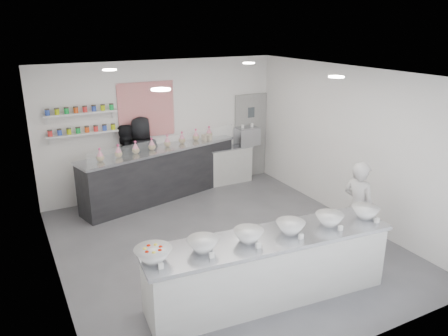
% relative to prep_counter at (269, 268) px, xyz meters
% --- Properties ---
extents(floor, '(6.00, 6.00, 0.00)m').
position_rel_prep_counter_xyz_m(floor, '(0.17, 1.68, -0.49)').
color(floor, '#515156').
rests_on(floor, ground).
extents(ceiling, '(6.00, 6.00, 0.00)m').
position_rel_prep_counter_xyz_m(ceiling, '(0.17, 1.68, 2.51)').
color(ceiling, white).
rests_on(ceiling, floor).
extents(back_wall, '(5.50, 0.00, 5.50)m').
position_rel_prep_counter_xyz_m(back_wall, '(0.17, 4.68, 1.01)').
color(back_wall, white).
rests_on(back_wall, floor).
extents(left_wall, '(0.00, 6.00, 6.00)m').
position_rel_prep_counter_xyz_m(left_wall, '(-2.58, 1.68, 1.01)').
color(left_wall, white).
rests_on(left_wall, floor).
extents(right_wall, '(0.00, 6.00, 6.00)m').
position_rel_prep_counter_xyz_m(right_wall, '(2.92, 1.68, 1.01)').
color(right_wall, white).
rests_on(right_wall, floor).
extents(back_door, '(0.88, 0.04, 2.10)m').
position_rel_prep_counter_xyz_m(back_door, '(2.47, 4.65, 0.56)').
color(back_door, gray).
rests_on(back_door, floor).
extents(pattern_panel, '(1.25, 0.03, 1.20)m').
position_rel_prep_counter_xyz_m(pattern_panel, '(-0.18, 4.65, 1.46)').
color(pattern_panel, red).
rests_on(pattern_panel, back_wall).
extents(jar_shelf_lower, '(1.45, 0.22, 0.04)m').
position_rel_prep_counter_xyz_m(jar_shelf_lower, '(-1.58, 4.58, 1.11)').
color(jar_shelf_lower, silver).
rests_on(jar_shelf_lower, back_wall).
extents(jar_shelf_upper, '(1.45, 0.22, 0.04)m').
position_rel_prep_counter_xyz_m(jar_shelf_upper, '(-1.58, 4.58, 1.53)').
color(jar_shelf_upper, silver).
rests_on(jar_shelf_upper, back_wall).
extents(preserve_jars, '(1.45, 0.10, 0.56)m').
position_rel_prep_counter_xyz_m(preserve_jars, '(-1.58, 4.56, 1.39)').
color(preserve_jars, red).
rests_on(preserve_jars, jar_shelf_lower).
extents(downlight_0, '(0.24, 0.24, 0.02)m').
position_rel_prep_counter_xyz_m(downlight_0, '(-1.23, 0.68, 2.49)').
color(downlight_0, white).
rests_on(downlight_0, ceiling).
extents(downlight_1, '(0.24, 0.24, 0.02)m').
position_rel_prep_counter_xyz_m(downlight_1, '(1.57, 0.68, 2.49)').
color(downlight_1, white).
rests_on(downlight_1, ceiling).
extents(downlight_2, '(0.24, 0.24, 0.02)m').
position_rel_prep_counter_xyz_m(downlight_2, '(-1.23, 3.28, 2.49)').
color(downlight_2, white).
rests_on(downlight_2, ceiling).
extents(downlight_3, '(0.24, 0.24, 0.02)m').
position_rel_prep_counter_xyz_m(downlight_3, '(1.57, 3.28, 2.49)').
color(downlight_3, white).
rests_on(downlight_3, ceiling).
extents(prep_counter, '(3.63, 1.11, 0.97)m').
position_rel_prep_counter_xyz_m(prep_counter, '(0.00, 0.00, 0.00)').
color(prep_counter, silver).
rests_on(prep_counter, floor).
extents(back_bar, '(3.78, 1.58, 1.15)m').
position_rel_prep_counter_xyz_m(back_bar, '(-0.05, 4.27, 0.09)').
color(back_bar, black).
rests_on(back_bar, floor).
extents(sneeze_guard, '(3.56, 0.93, 0.31)m').
position_rel_prep_counter_xyz_m(sneeze_guard, '(0.03, 3.96, 0.82)').
color(sneeze_guard, white).
rests_on(sneeze_guard, back_bar).
extents(espresso_ledge, '(1.21, 0.38, 0.89)m').
position_rel_prep_counter_xyz_m(espresso_ledge, '(1.72, 4.46, -0.04)').
color(espresso_ledge, silver).
rests_on(espresso_ledge, floor).
extents(espresso_machine, '(0.55, 0.38, 0.42)m').
position_rel_prep_counter_xyz_m(espresso_machine, '(2.26, 4.46, 0.62)').
color(espresso_machine, '#93969E').
rests_on(espresso_machine, espresso_ledge).
extents(cup_stacks, '(0.24, 0.24, 0.38)m').
position_rel_prep_counter_xyz_m(cup_stacks, '(1.17, 4.46, 0.60)').
color(cup_stacks, tan).
rests_on(cup_stacks, espresso_ledge).
extents(prep_bowls, '(3.69, 0.82, 0.16)m').
position_rel_prep_counter_xyz_m(prep_bowls, '(-0.00, 0.00, 0.57)').
color(prep_bowls, white).
rests_on(prep_bowls, prep_counter).
extents(label_cards, '(3.31, 0.04, 0.07)m').
position_rel_prep_counter_xyz_m(label_cards, '(0.04, -0.52, 0.52)').
color(label_cards, white).
rests_on(label_cards, prep_counter).
extents(cookie_bags, '(2.90, 0.88, 0.27)m').
position_rel_prep_counter_xyz_m(cookie_bags, '(-0.05, 4.27, 0.80)').
color(cookie_bags, pink).
rests_on(cookie_bags, back_bar).
extents(woman_prep, '(0.48, 0.65, 1.61)m').
position_rel_prep_counter_xyz_m(woman_prep, '(2.08, 0.46, 0.32)').
color(woman_prep, beige).
rests_on(woman_prep, floor).
extents(staff_left, '(0.97, 0.84, 1.70)m').
position_rel_prep_counter_xyz_m(staff_left, '(-0.76, 4.52, 0.37)').
color(staff_left, black).
rests_on(staff_left, floor).
extents(staff_right, '(1.01, 0.77, 1.84)m').
position_rel_prep_counter_xyz_m(staff_right, '(-0.38, 4.52, 0.43)').
color(staff_right, black).
rests_on(staff_right, floor).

